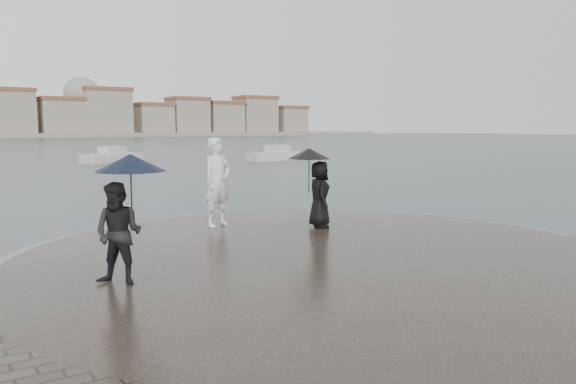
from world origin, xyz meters
TOP-DOWN VIEW (x-y plane):
  - ground at (0.00, 0.00)m, footprint 400.00×400.00m
  - kerb_ring at (0.00, 3.50)m, footprint 12.50×12.50m
  - quay_tip at (0.00, 3.50)m, footprint 11.90×11.90m
  - statue at (-0.40, 7.44)m, footprint 0.93×0.74m
  - visitor_left at (-3.87, 3.53)m, footprint 1.30×1.15m
  - visitor_right at (1.58, 6.00)m, footprint 1.19×1.11m
  - boats at (3.20, 38.04)m, footprint 37.16×7.63m

SIDE VIEW (x-z plane):
  - ground at x=0.00m, z-range 0.00..0.00m
  - kerb_ring at x=0.00m, z-range 0.00..0.32m
  - quay_tip at x=0.00m, z-range 0.00..0.36m
  - boats at x=3.20m, z-range -0.37..1.13m
  - statue at x=-0.40m, z-range 0.36..2.57m
  - visitor_right at x=1.58m, z-range 0.51..2.46m
  - visitor_left at x=-3.87m, z-range 0.49..2.53m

